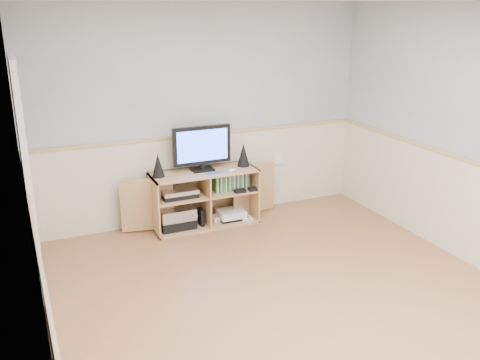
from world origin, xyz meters
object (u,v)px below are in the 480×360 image
(game_consoles, at_px, (230,215))
(keyboard, at_px, (219,173))
(monitor, at_px, (202,147))
(media_cabinet, at_px, (203,196))

(game_consoles, bearing_deg, keyboard, -145.59)
(monitor, distance_m, game_consoles, 0.92)
(keyboard, bearing_deg, media_cabinet, 118.56)
(monitor, relative_size, game_consoles, 1.51)
(monitor, distance_m, keyboard, 0.36)
(media_cabinet, height_order, game_consoles, media_cabinet)
(media_cabinet, bearing_deg, game_consoles, -12.08)
(media_cabinet, relative_size, monitor, 2.80)
(media_cabinet, height_order, monitor, monitor)
(media_cabinet, distance_m, keyboard, 0.40)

